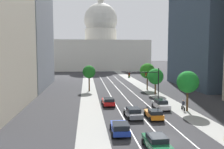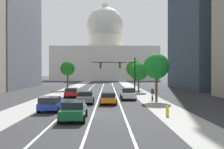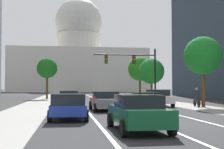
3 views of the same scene
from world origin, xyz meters
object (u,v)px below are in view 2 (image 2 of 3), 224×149
car_white (128,94)px  traffic_signal_mast (121,69)px  street_tree_mid_right (139,71)px  capitol_building (105,54)px  car_gray (86,97)px  car_green (74,110)px  car_blue (52,103)px  street_tree_near_left (68,69)px  car_orange (108,98)px  car_red (72,92)px  street_tree_far_right (135,68)px  fire_hydrant (167,111)px  cyclist (152,94)px  street_tree_near_right (156,66)px

car_white → traffic_signal_mast: (-0.62, 6.87, 3.50)m
car_white → street_tree_mid_right: 14.37m
capitol_building → car_gray: 97.44m
car_green → car_gray: bearing=-1.2°
car_blue → street_tree_near_left: street_tree_near_left is taller
car_orange → car_red: size_ratio=0.92×
street_tree_far_right → car_blue: bearing=-109.6°
street_tree_mid_right → fire_hydrant: bearing=-91.6°
traffic_signal_mast → cyclist: size_ratio=4.20×
capitol_building → cyclist: size_ratio=28.44×
car_red → car_orange: bearing=-150.1°
car_blue → car_red: size_ratio=1.00×
traffic_signal_mast → fire_hydrant: 21.90m
traffic_signal_mast → street_tree_far_right: size_ratio=1.10×
car_blue → street_tree_near_right: (11.97, 9.42, 3.85)m
car_gray → fire_hydrant: size_ratio=5.15×
car_green → car_blue: 5.65m
car_gray → capitol_building: bearing=-2.9°
car_green → street_tree_near_right: bearing=-33.9°
street_tree_far_right → car_white: bearing=-98.4°
capitol_building → street_tree_near_right: capitol_building is taller
car_green → cyclist: bearing=-31.9°
car_gray → street_tree_mid_right: size_ratio=0.82×
car_red → cyclist: 12.48m
capitol_building → street_tree_far_right: capitol_building is taller
car_gray → street_tree_mid_right: 20.58m
car_red → street_tree_far_right: size_ratio=0.70×
traffic_signal_mast → street_tree_near_right: 9.66m
traffic_signal_mast → cyclist: traffic_signal_mast is taller
car_white → traffic_signal_mast: size_ratio=0.64×
traffic_signal_mast → street_tree_near_left: traffic_signal_mast is taller
street_tree_near_left → car_red: bearing=-79.1°
capitol_building → car_gray: size_ratio=10.44×
fire_hydrant → street_tree_near_left: size_ratio=0.15×
fire_hydrant → car_green: bearing=-168.2°
fire_hydrant → street_tree_far_right: (0.74, 35.02, 4.17)m
street_tree_near_right → street_tree_mid_right: street_tree_near_right is taller
car_green → car_blue: bearing=28.1°
car_green → car_red: 19.80m
street_tree_near_left → car_white: bearing=-59.9°
capitol_building → car_orange: (1.38, -97.60, -11.77)m
car_orange → street_tree_near_left: 26.90m
car_green → fire_hydrant: size_ratio=5.02×
car_green → street_tree_mid_right: bearing=-17.3°
fire_hydrant → street_tree_near_right: bearing=83.8°
traffic_signal_mast → cyclist: bearing=-65.2°
car_blue → traffic_signal_mast: bearing=-21.1°
car_white → street_tree_near_left: (-11.36, 19.57, 3.78)m
traffic_signal_mast → street_tree_far_right: bearing=75.0°
traffic_signal_mast → street_tree_mid_right: (3.70, 6.81, -0.36)m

